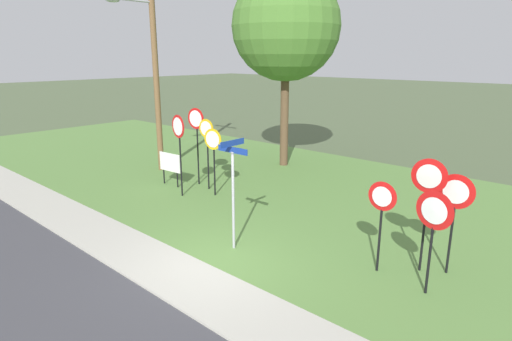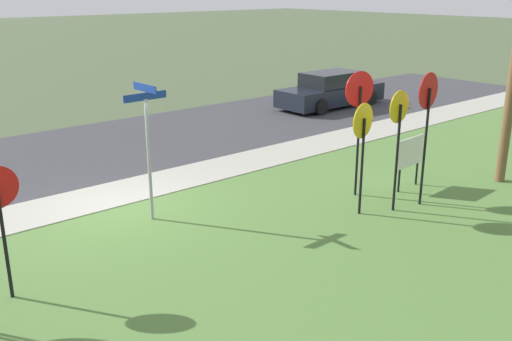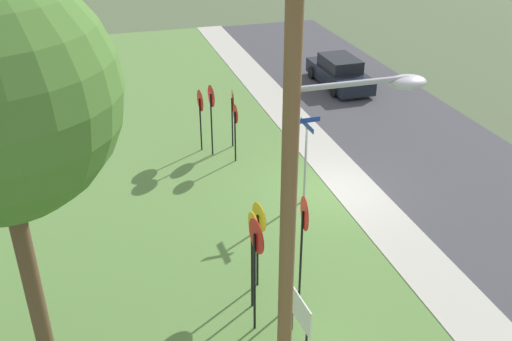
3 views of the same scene
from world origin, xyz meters
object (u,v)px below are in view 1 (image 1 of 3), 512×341
Objects in this scene: stop_sign_near_right at (196,129)px; yield_sign_near_left at (428,188)px; yield_sign_far_right at (455,201)px; stop_sign_near_left at (213,147)px; stop_sign_far_left at (179,137)px; yield_sign_far_left at (433,219)px; oak_tree_left at (286,27)px; stop_sign_far_center at (207,139)px; street_name_post at (233,185)px; utility_pole at (152,48)px; notice_board at (170,164)px; yield_sign_near_right at (381,206)px.

stop_sign_near_right is 1.10× the size of yield_sign_near_left.
yield_sign_near_left reaches higher than yield_sign_far_right.
yield_sign_near_left reaches higher than stop_sign_near_left.
yield_sign_far_right is at bearing -10.69° from stop_sign_near_right.
stop_sign_far_left reaches higher than yield_sign_far_left.
yield_sign_far_left is 0.27× the size of oak_tree_left.
stop_sign_far_center is (-0.71, 0.35, 0.15)m from stop_sign_near_left.
yield_sign_near_left is 10.91m from oak_tree_left.
street_name_post reaches higher than stop_sign_far_center.
utility_pole is 7.58× the size of notice_board.
utility_pole is 4.90m from notice_board.
utility_pole is at bearing 165.04° from stop_sign_far_left.
stop_sign_near_right is at bearing 146.75° from street_name_post.
stop_sign_far_center is at bearing 93.56° from stop_sign_far_left.
yield_sign_near_right is (-0.72, -0.67, -0.42)m from yield_sign_near_left.
yield_sign_far_right is at bearing -10.46° from stop_sign_near_left.
yield_sign_far_right is at bearing -30.82° from oak_tree_left.
street_name_post reaches higher than yield_sign_far_left.
stop_sign_near_right reaches higher than yield_sign_near_left.
stop_sign_far_left is 4.87m from utility_pole.
yield_sign_near_right is at bearing 5.81° from stop_sign_far_left.
oak_tree_left reaches higher than yield_sign_near_left.
yield_sign_near_left is (8.26, -0.91, 0.11)m from stop_sign_far_center.
stop_sign_far_center is 4.85m from utility_pole.
yield_sign_near_right is at bearing -142.80° from yield_sign_near_left.
street_name_post is (-3.30, -1.32, 0.11)m from yield_sign_near_right.
stop_sign_far_center is 6.24m from oak_tree_left.
yield_sign_far_left is at bearing -96.44° from yield_sign_far_right.
yield_sign_near_left is at bearing 10.69° from stop_sign_far_left.
stop_sign_far_left reaches higher than stop_sign_near_left.
yield_sign_near_left is 0.63m from yield_sign_far_right.
notice_board is at bearing -160.29° from stop_sign_far_center.
stop_sign_near_left is 0.90× the size of yield_sign_near_left.
stop_sign_near_right is at bearing -96.96° from oak_tree_left.
oak_tree_left reaches higher than street_name_post.
yield_sign_far_left is at bearing -67.50° from yield_sign_near_left.
yield_sign_near_left reaches higher than stop_sign_far_center.
yield_sign_far_right is at bearing 12.53° from stop_sign_far_left.
stop_sign_far_left is 1.34× the size of yield_sign_near_right.
yield_sign_near_right is 0.92× the size of yield_sign_far_right.
stop_sign_far_center is 0.98× the size of yield_sign_near_left.
stop_sign_far_center is 0.28× the size of utility_pole.
yield_sign_far_right is (0.02, 1.18, 0.08)m from yield_sign_far_left.
notice_board is (-10.18, -0.02, -0.91)m from yield_sign_far_right.
stop_sign_near_left is at bearing 169.90° from yield_sign_near_left.
oak_tree_left is at bearing 51.53° from utility_pole.
stop_sign_near_left is 0.81m from stop_sign_far_center.
oak_tree_left is at bearing 77.01° from stop_sign_near_right.
street_name_post reaches higher than yield_sign_far_right.
stop_sign_far_center is 0.92× the size of street_name_post.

